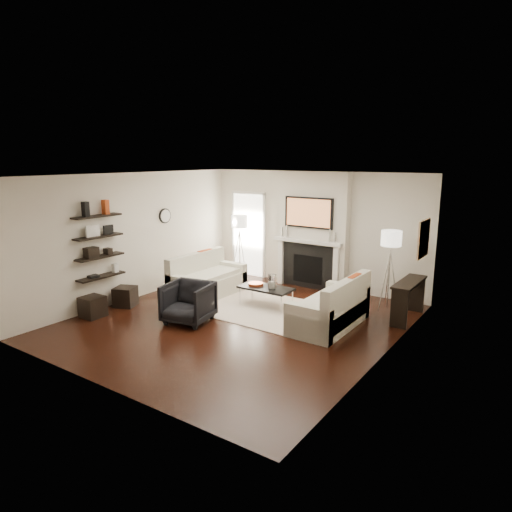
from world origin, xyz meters
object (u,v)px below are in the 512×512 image
Objects in this scene: lamp_right_shade at (391,238)px; ottoman_near at (125,296)px; armchair at (188,301)px; coffee_table at (266,288)px; loveseat_right_base at (329,315)px; loveseat_left_base at (208,286)px; lamp_left_shade at (239,221)px.

lamp_right_shade is 1.00× the size of ottoman_near.
armchair is 2.07× the size of lamp_right_shade.
coffee_table is 1.33× the size of armchair.
loveseat_right_base is 1.57m from coffee_table.
loveseat_left_base is 2.18× the size of armchair.
lamp_right_shade reaches higher than armchair.
lamp_right_shade is at bearing 32.58° from ottoman_near.
loveseat_left_base is 1.00× the size of loveseat_right_base.
lamp_right_shade reaches higher than loveseat_left_base.
lamp_left_shade is (-1.81, 1.54, 1.05)m from coffee_table.
armchair is (-2.25, -1.28, 0.20)m from loveseat_right_base.
loveseat_left_base is 1.70m from armchair.
coffee_table is at bearing 170.32° from loveseat_right_base.
lamp_right_shade is 5.51m from ottoman_near.
loveseat_left_base is 4.50× the size of lamp_right_shade.
armchair is at bearing -114.70° from coffee_table.
loveseat_right_base is 2.18× the size of armchair.
coffee_table is at bearing 33.15° from ottoman_near.
lamp_left_shade is 3.91m from lamp_right_shade.
coffee_table is 2.75× the size of lamp_left_shade.
lamp_right_shade reaches higher than ottoman_near.
loveseat_right_base is at bearing -28.33° from lamp_left_shade.
loveseat_left_base is at bearing 58.79° from ottoman_near.
lamp_left_shade is at bearing 100.98° from loveseat_left_base.
armchair is at bearing -62.16° from loveseat_left_base.
loveseat_right_base is 2.07m from lamp_right_shade.
coffee_table is 2.91m from ottoman_near.
ottoman_near is (-1.72, -0.04, -0.21)m from armchair.
coffee_table is at bearing -148.09° from lamp_right_shade.
loveseat_right_base is 2.60m from armchair.
coffee_table is 2.75× the size of lamp_right_shade.
lamp_left_shade is (-3.35, 1.81, 1.24)m from loveseat_right_base.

